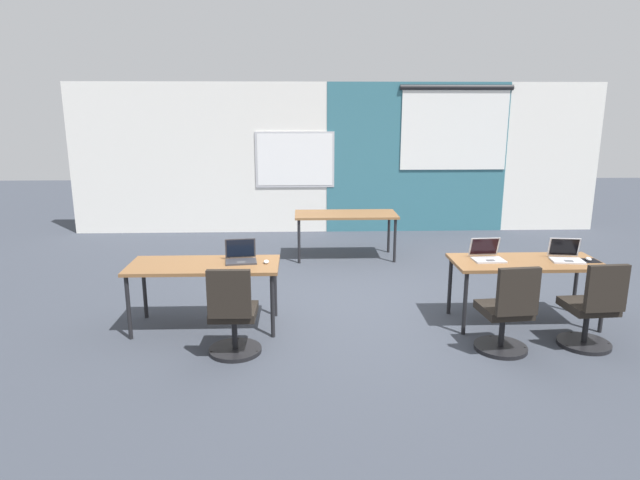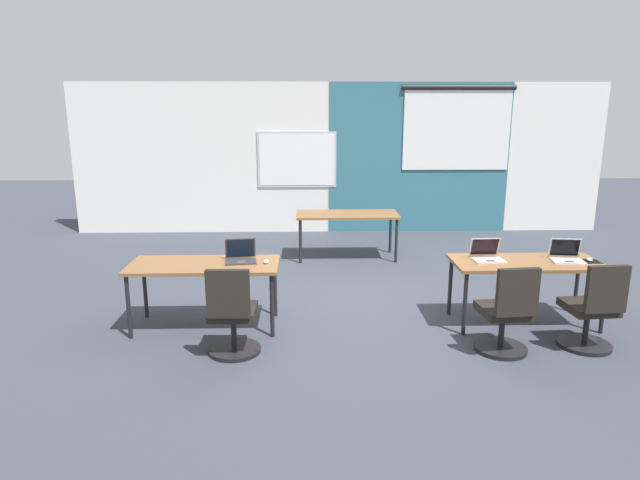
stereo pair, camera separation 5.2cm
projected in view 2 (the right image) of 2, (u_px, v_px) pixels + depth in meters
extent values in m
plane|color=#383D47|center=(360.00, 306.00, 6.70)|extent=(24.00, 24.00, 0.00)
cube|color=silver|center=(340.00, 158.00, 10.45)|extent=(10.00, 0.20, 2.80)
cube|color=#336B7A|center=(419.00, 159.00, 10.39)|extent=(3.41, 0.01, 2.80)
cube|color=#B7B7BC|center=(297.00, 160.00, 10.32)|extent=(1.48, 0.02, 1.04)
cube|color=white|center=(297.00, 160.00, 10.32)|extent=(1.40, 0.02, 0.96)
cube|color=white|center=(457.00, 131.00, 10.26)|extent=(2.00, 0.02, 1.46)
cylinder|color=black|center=(459.00, 87.00, 10.08)|extent=(2.10, 0.10, 0.10)
cube|color=brown|center=(204.00, 265.00, 5.91)|extent=(1.60, 0.70, 0.04)
cylinder|color=black|center=(129.00, 307.00, 5.68)|extent=(0.04, 0.04, 0.68)
cylinder|color=black|center=(272.00, 306.00, 5.72)|extent=(0.04, 0.04, 0.68)
cylinder|color=black|center=(145.00, 289.00, 6.26)|extent=(0.04, 0.04, 0.68)
cylinder|color=black|center=(275.00, 288.00, 6.30)|extent=(0.04, 0.04, 0.68)
cube|color=brown|center=(526.00, 263.00, 6.00)|extent=(1.60, 0.70, 0.04)
cylinder|color=black|center=(465.00, 304.00, 5.77)|extent=(0.04, 0.04, 0.68)
cylinder|color=black|center=(604.00, 303.00, 5.81)|extent=(0.04, 0.04, 0.68)
cylinder|color=black|center=(450.00, 286.00, 6.35)|extent=(0.04, 0.04, 0.68)
cylinder|color=black|center=(577.00, 285.00, 6.39)|extent=(0.04, 0.04, 0.68)
cube|color=brown|center=(347.00, 215.00, 8.67)|extent=(1.60, 0.70, 0.04)
cylinder|color=black|center=(300.00, 242.00, 8.45)|extent=(0.04, 0.04, 0.68)
cylinder|color=black|center=(396.00, 241.00, 8.48)|extent=(0.04, 0.04, 0.68)
cylinder|color=black|center=(301.00, 233.00, 9.03)|extent=(0.04, 0.04, 0.68)
cylinder|color=black|center=(390.00, 232.00, 9.07)|extent=(0.04, 0.04, 0.68)
cube|color=#333338|center=(241.00, 261.00, 5.95)|extent=(0.36, 0.27, 0.02)
cube|color=#4C4C4F|center=(241.00, 262.00, 5.90)|extent=(0.10, 0.07, 0.00)
cube|color=#333338|center=(240.00, 248.00, 6.05)|extent=(0.33, 0.08, 0.22)
cube|color=black|center=(240.00, 248.00, 6.04)|extent=(0.30, 0.07, 0.19)
ellipsoid|color=silver|center=(266.00, 262.00, 5.92)|extent=(0.06, 0.10, 0.03)
cylinder|color=black|center=(235.00, 350.00, 5.44)|extent=(0.52, 0.52, 0.04)
cylinder|color=black|center=(234.00, 332.00, 5.40)|extent=(0.06, 0.06, 0.34)
cube|color=black|center=(233.00, 312.00, 5.35)|extent=(0.45, 0.45, 0.08)
cube|color=black|center=(228.00, 294.00, 5.04)|extent=(0.40, 0.07, 0.46)
sphere|color=black|center=(238.00, 340.00, 5.67)|extent=(0.04, 0.04, 0.04)
sphere|color=black|center=(256.00, 353.00, 5.37)|extent=(0.04, 0.04, 0.04)
sphere|color=black|center=(211.00, 353.00, 5.37)|extent=(0.04, 0.04, 0.04)
cube|color=#B7B7BC|center=(489.00, 260.00, 5.99)|extent=(0.34, 0.25, 0.02)
cube|color=#4C4C4F|center=(491.00, 261.00, 5.94)|extent=(0.09, 0.06, 0.00)
cube|color=#B7B7BC|center=(485.00, 247.00, 6.11)|extent=(0.33, 0.09, 0.21)
cube|color=black|center=(485.00, 247.00, 6.10)|extent=(0.30, 0.08, 0.19)
cylinder|color=black|center=(500.00, 348.00, 5.48)|extent=(0.52, 0.52, 0.04)
cylinder|color=black|center=(502.00, 330.00, 5.43)|extent=(0.06, 0.06, 0.34)
cube|color=black|center=(503.00, 310.00, 5.38)|extent=(0.48, 0.48, 0.08)
cube|color=black|center=(518.00, 292.00, 5.08)|extent=(0.40, 0.10, 0.46)
sphere|color=black|center=(490.00, 338.00, 5.70)|extent=(0.04, 0.04, 0.04)
sphere|color=black|center=(525.00, 350.00, 5.43)|extent=(0.04, 0.04, 0.04)
sphere|color=black|center=(482.00, 352.00, 5.38)|extent=(0.04, 0.04, 0.04)
cube|color=silver|center=(568.00, 261.00, 5.96)|extent=(0.36, 0.27, 0.02)
cube|color=#4C4C4F|center=(570.00, 262.00, 5.91)|extent=(0.10, 0.07, 0.00)
cube|color=silver|center=(565.00, 248.00, 6.07)|extent=(0.34, 0.11, 0.22)
cube|color=black|center=(565.00, 248.00, 6.06)|extent=(0.30, 0.09, 0.19)
cube|color=black|center=(589.00, 261.00, 5.98)|extent=(0.22, 0.19, 0.00)
ellipsoid|color=silver|center=(589.00, 260.00, 5.98)|extent=(0.07, 0.11, 0.03)
cylinder|color=black|center=(584.00, 344.00, 5.56)|extent=(0.52, 0.52, 0.04)
cylinder|color=black|center=(586.00, 327.00, 5.52)|extent=(0.06, 0.06, 0.34)
cube|color=black|center=(589.00, 307.00, 5.47)|extent=(0.47, 0.47, 0.08)
cube|color=black|center=(607.00, 289.00, 5.16)|extent=(0.40, 0.09, 0.46)
sphere|color=black|center=(572.00, 335.00, 5.79)|extent=(0.04, 0.04, 0.04)
sphere|color=black|center=(609.00, 346.00, 5.51)|extent=(0.04, 0.04, 0.04)
sphere|color=black|center=(567.00, 348.00, 5.47)|extent=(0.04, 0.04, 0.04)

